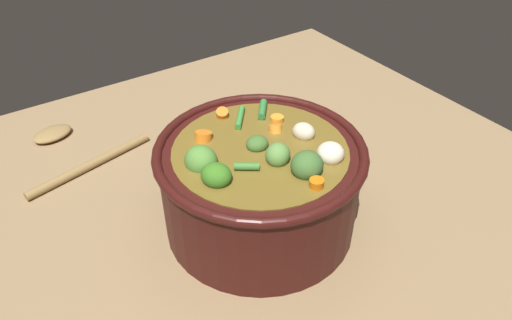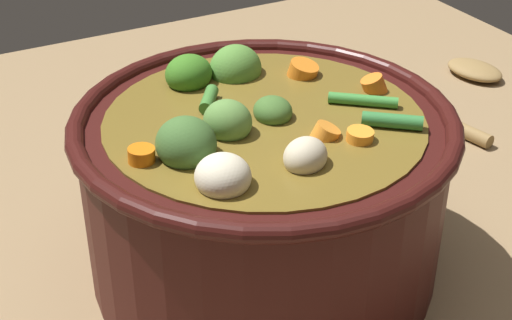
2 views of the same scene
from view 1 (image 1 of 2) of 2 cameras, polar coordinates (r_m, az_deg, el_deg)
name	(u,v)px [view 1 (image 1 of 2)]	position (r m, az deg, el deg)	size (l,w,h in m)	color
ground_plane	(260,222)	(0.76, 0.45, -7.26)	(1.10, 1.10, 0.00)	#8C704C
cooking_pot	(260,184)	(0.71, 0.48, -2.87)	(0.30, 0.30, 0.17)	#38110F
wooden_spoon	(70,148)	(0.96, -20.98, 1.35)	(0.20, 0.24, 0.02)	olive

